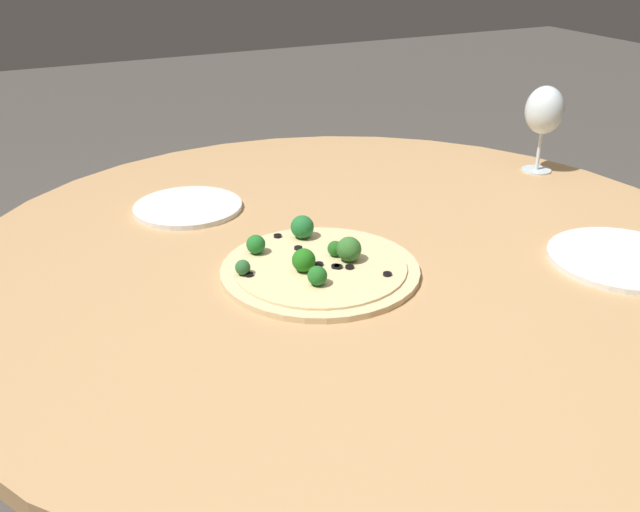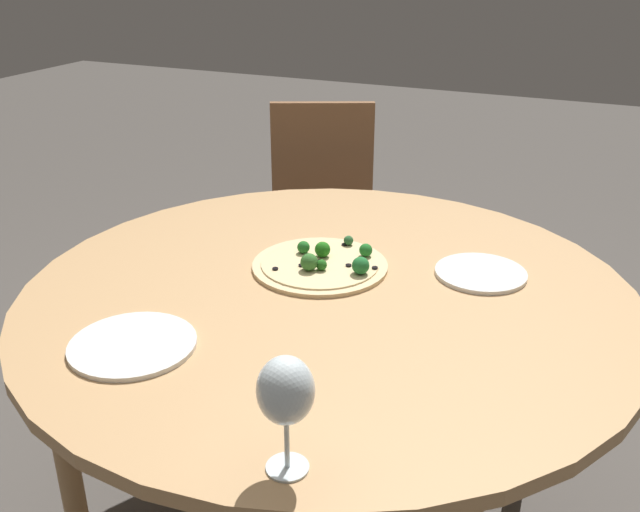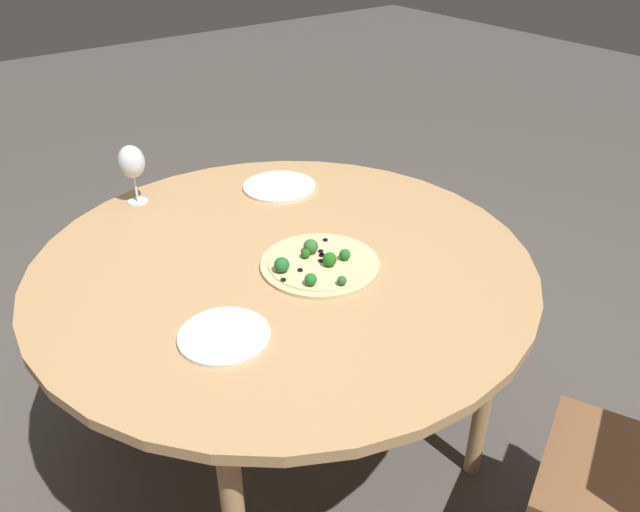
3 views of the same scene
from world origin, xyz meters
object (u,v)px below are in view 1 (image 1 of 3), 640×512
object	(u,v)px
plate_near	(188,207)
plate_far	(622,259)
wine_glass	(544,112)
pizza	(318,265)

from	to	relation	value
plate_near	plate_far	bearing A→B (deg)	-132.71
wine_glass	plate_far	size ratio (longest dim) A/B	0.78
wine_glass	plate_near	size ratio (longest dim) A/B	0.90
wine_glass	plate_near	xyz separation A→B (m)	(0.12, 0.77, -0.13)
pizza	plate_near	world-z (taller)	pizza
wine_glass	plate_far	world-z (taller)	wine_glass
pizza	plate_far	xyz separation A→B (m)	(-0.19, -0.47, -0.01)
plate_near	plate_far	size ratio (longest dim) A/B	0.87
pizza	wine_glass	size ratio (longest dim) A/B	1.69
pizza	wine_glass	distance (m)	0.71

